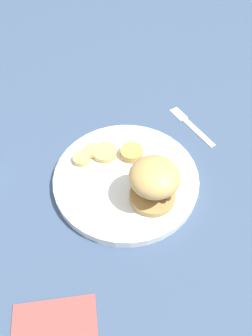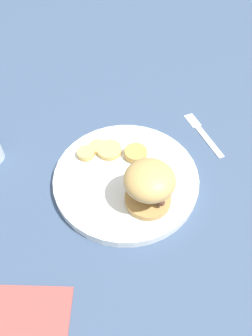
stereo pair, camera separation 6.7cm
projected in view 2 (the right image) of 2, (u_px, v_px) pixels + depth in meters
ground_plane at (126, 182)px, 0.70m from camera, size 4.00×4.00×0.00m
dinner_plate at (126, 178)px, 0.69m from camera, size 0.31×0.31×0.02m
sandwich at (149, 184)px, 0.61m from camera, size 0.10×0.10×0.10m
potato_round_0 at (98, 147)px, 0.73m from camera, size 0.04×0.04×0.01m
potato_round_1 at (136, 153)px, 0.71m from camera, size 0.05×0.05×0.02m
potato_round_2 at (86, 153)px, 0.72m from camera, size 0.04×0.04×0.01m
potato_round_3 at (109, 150)px, 0.72m from camera, size 0.05×0.05×0.01m
fork at (203, 134)px, 0.79m from camera, size 0.16×0.06×0.00m
napkin at (29, 313)px, 0.53m from camera, size 0.11×0.15×0.01m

